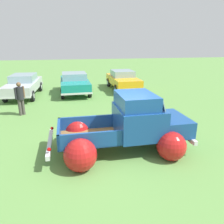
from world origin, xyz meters
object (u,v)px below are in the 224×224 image
at_px(vintage_pickup_truck, 130,128).
at_px(spectator_0, 20,97).
at_px(show_car_1, 75,82).
at_px(show_car_2, 123,79).
at_px(show_car_0, 24,84).

height_order(vintage_pickup_truck, spectator_0, vintage_pickup_truck).
distance_m(show_car_1, show_car_2, 3.68).
bearing_deg(vintage_pickup_truck, show_car_0, 118.95).
bearing_deg(show_car_0, vintage_pickup_truck, 32.36).
bearing_deg(show_car_2, show_car_0, -84.84).
distance_m(vintage_pickup_truck, spectator_0, 6.24).
bearing_deg(show_car_1, vintage_pickup_truck, 8.47).
relative_size(show_car_2, spectator_0, 2.61).
relative_size(show_car_1, spectator_0, 2.62).
relative_size(show_car_0, spectator_0, 2.81).
height_order(vintage_pickup_truck, show_car_0, vintage_pickup_truck).
xyz_separation_m(show_car_0, show_car_2, (6.98, 0.75, -0.00)).
bearing_deg(show_car_1, spectator_0, -34.10).
relative_size(show_car_0, show_car_1, 1.07).
distance_m(vintage_pickup_truck, show_car_0, 9.97).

